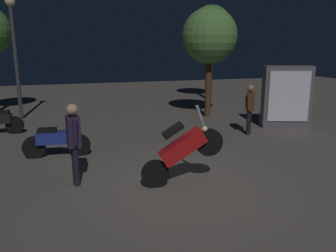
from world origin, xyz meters
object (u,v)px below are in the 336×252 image
at_px(motorcycle_red_foreground, 182,150).
at_px(person_bystander_far, 74,137).
at_px(kiosk_billboard, 287,97).
at_px(person_rider_beside, 250,105).
at_px(streetlamp_near, 14,42).
at_px(motorcycle_blue_parked_right, 56,140).

bearing_deg(motorcycle_red_foreground, person_bystander_far, 166.94).
height_order(motorcycle_red_foreground, kiosk_billboard, kiosk_billboard).
bearing_deg(person_bystander_far, person_rider_beside, -160.72).
distance_m(motorcycle_red_foreground, kiosk_billboard, 6.33).
bearing_deg(person_bystander_far, streetlamp_near, -82.32).
height_order(motorcycle_blue_parked_right, streetlamp_near, streetlamp_near).
bearing_deg(motorcycle_red_foreground, motorcycle_blue_parked_right, 137.91).
height_order(streetlamp_near, kiosk_billboard, streetlamp_near).
bearing_deg(streetlamp_near, person_bystander_far, -76.03).
height_order(motorcycle_blue_parked_right, person_bystander_far, person_bystander_far).
distance_m(person_bystander_far, streetlamp_near, 7.65).
distance_m(person_rider_beside, person_bystander_far, 5.98).
bearing_deg(person_bystander_far, motorcycle_blue_parked_right, -84.60).
xyz_separation_m(motorcycle_red_foreground, motorcycle_blue_parked_right, (-2.45, 2.60, -0.31)).
distance_m(person_rider_beside, kiosk_billboard, 1.81).
relative_size(motorcycle_blue_parked_right, person_bystander_far, 1.00).
xyz_separation_m(motorcycle_red_foreground, person_rider_beside, (3.34, 3.23, 0.19)).
bearing_deg(person_rider_beside, streetlamp_near, 6.06).
height_order(motorcycle_red_foreground, motorcycle_blue_parked_right, motorcycle_red_foreground).
relative_size(person_rider_beside, streetlamp_near, 0.35).
relative_size(motorcycle_red_foreground, person_bystander_far, 1.00).
distance_m(streetlamp_near, kiosk_billboard, 9.96).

